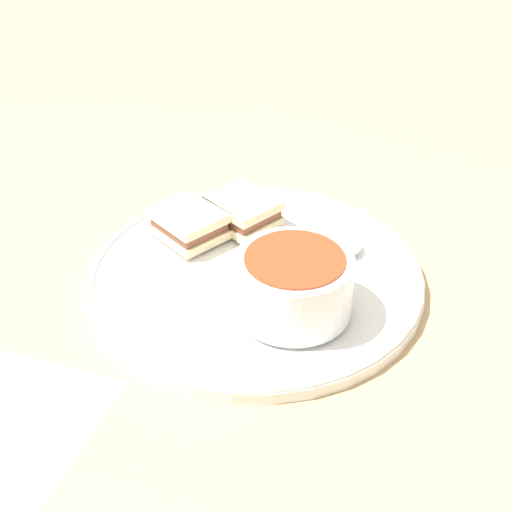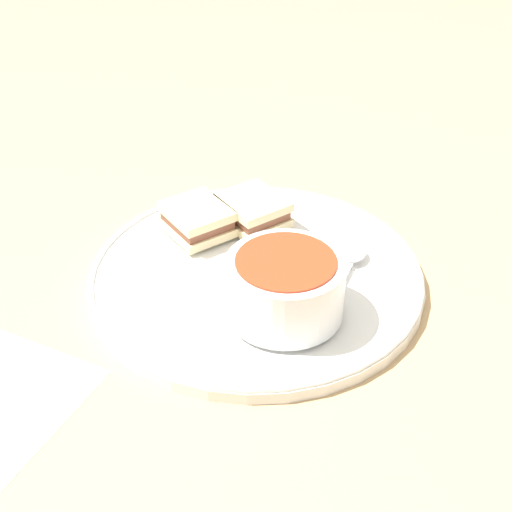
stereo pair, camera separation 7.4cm
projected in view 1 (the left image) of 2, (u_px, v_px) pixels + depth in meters
ground_plane at (256, 282)px, 0.76m from camera, size 2.40×2.40×0.00m
plate at (256, 275)px, 0.75m from camera, size 0.35×0.35×0.02m
soup_bowl at (294, 284)px, 0.68m from camera, size 0.11×0.11×0.06m
spoon at (349, 251)px, 0.77m from camera, size 0.06×0.11×0.01m
sandwich_half_near at (243, 211)px, 0.81m from camera, size 0.08×0.07×0.03m
sandwich_half_far at (186, 225)px, 0.79m from camera, size 0.08×0.07×0.03m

